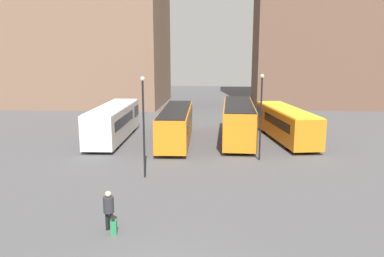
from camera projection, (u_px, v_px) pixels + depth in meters
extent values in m
cube|color=silver|center=(113.00, 122.00, 33.43)|extent=(2.84, 10.95, 2.73)
cube|color=black|center=(124.00, 111.00, 37.74)|extent=(2.59, 2.08, 1.04)
cube|color=black|center=(110.00, 120.00, 32.41)|extent=(2.74, 7.04, 0.82)
cube|color=white|center=(113.00, 106.00, 33.16)|extent=(2.64, 10.73, 0.08)
cylinder|color=black|center=(122.00, 127.00, 36.96)|extent=(2.42, 1.02, 0.94)
cylinder|color=black|center=(104.00, 143.00, 30.36)|extent=(2.42, 1.02, 0.94)
cube|color=orange|center=(176.00, 124.00, 32.56)|extent=(2.84, 11.51, 2.58)
cube|color=black|center=(180.00, 112.00, 37.09)|extent=(2.53, 2.19, 0.98)
cube|color=black|center=(175.00, 123.00, 31.49)|extent=(2.72, 7.40, 0.77)
cube|color=black|center=(176.00, 109.00, 32.30)|extent=(2.64, 11.27, 0.08)
cylinder|color=black|center=(179.00, 128.00, 36.24)|extent=(2.35, 1.13, 1.04)
cylinder|color=black|center=(172.00, 146.00, 29.30)|extent=(2.35, 1.13, 1.04)
cube|color=orange|center=(238.00, 121.00, 33.24)|extent=(2.85, 11.59, 2.95)
cube|color=black|center=(237.00, 109.00, 37.78)|extent=(2.68, 2.17, 1.12)
cube|color=black|center=(239.00, 118.00, 32.16)|extent=(2.79, 7.44, 0.88)
cube|color=black|center=(239.00, 104.00, 32.95)|extent=(2.64, 11.35, 0.08)
cylinder|color=black|center=(237.00, 127.00, 36.97)|extent=(2.51, 1.11, 1.05)
cylinder|color=black|center=(239.00, 143.00, 29.99)|extent=(2.51, 1.11, 1.05)
cube|color=orange|center=(286.00, 123.00, 33.30)|extent=(4.22, 11.14, 2.49)
cube|color=black|center=(271.00, 112.00, 37.59)|extent=(2.79, 2.38, 0.95)
cube|color=black|center=(290.00, 122.00, 32.28)|extent=(3.60, 7.28, 0.75)
cube|color=yellow|center=(287.00, 109.00, 33.05)|extent=(3.99, 10.89, 0.08)
cylinder|color=black|center=(274.00, 127.00, 36.79)|extent=(2.49, 1.40, 1.02)
cylinder|color=black|center=(299.00, 143.00, 30.20)|extent=(2.49, 1.40, 1.02)
cylinder|color=black|center=(107.00, 221.00, 16.34)|extent=(0.18, 0.18, 0.81)
cylinder|color=black|center=(111.00, 221.00, 16.35)|extent=(0.18, 0.18, 0.81)
cylinder|color=#2D2D33|center=(109.00, 205.00, 16.19)|extent=(0.52, 0.52, 0.71)
sphere|color=beige|center=(108.00, 194.00, 16.10)|extent=(0.27, 0.27, 0.27)
cube|color=#28844C|center=(114.00, 227.00, 15.94)|extent=(0.29, 0.37, 0.64)
cube|color=black|center=(113.00, 218.00, 15.73)|extent=(0.14, 0.04, 0.29)
cylinder|color=black|center=(144.00, 130.00, 22.82)|extent=(0.12, 0.12, 6.04)
sphere|color=beige|center=(142.00, 79.00, 22.21)|extent=(0.28, 0.28, 0.28)
cylinder|color=black|center=(261.00, 120.00, 26.61)|extent=(0.12, 0.12, 5.98)
sphere|color=beige|center=(262.00, 76.00, 26.01)|extent=(0.28, 0.28, 0.28)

